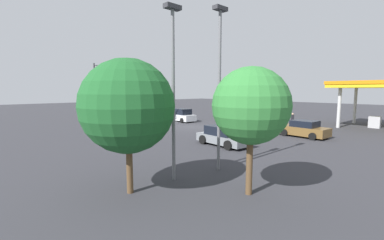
# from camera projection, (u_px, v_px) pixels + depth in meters

# --- Properties ---
(ground_plane) EXTENTS (137.65, 137.65, 0.00)m
(ground_plane) POSITION_uv_depth(u_px,v_px,m) (192.00, 127.00, 29.45)
(ground_plane) COLOR #333338
(crosswalk_markings) EXTENTS (11.42, 4.40, 0.01)m
(crosswalk_markings) POSITION_uv_depth(u_px,v_px,m) (155.00, 121.00, 34.94)
(crosswalk_markings) COLOR silver
(crosswalk_markings) RESTS_ON ground_plane
(traffic_signal_mast) EXTENTS (4.72, 4.72, 7.27)m
(traffic_signal_mast) POSITION_uv_depth(u_px,v_px,m) (113.00, 80.00, 29.27)
(traffic_signal_mast) COLOR #47474C
(traffic_signal_mast) RESTS_ON ground_plane
(car_0) EXTENTS (2.17, 4.41, 1.49)m
(car_0) POSITION_uv_depth(u_px,v_px,m) (223.00, 136.00, 19.67)
(car_0) COLOR gray
(car_0) RESTS_ON ground_plane
(car_1) EXTENTS (2.40, 4.41, 1.57)m
(car_1) POSITION_uv_depth(u_px,v_px,m) (98.00, 112.00, 40.56)
(car_1) COLOR brown
(car_1) RESTS_ON ground_plane
(car_2) EXTENTS (2.20, 4.71, 1.72)m
(car_2) POSITION_uv_depth(u_px,v_px,m) (181.00, 116.00, 34.60)
(car_2) COLOR silver
(car_2) RESTS_ON ground_plane
(car_3) EXTENTS (2.31, 4.28, 1.50)m
(car_3) POSITION_uv_depth(u_px,v_px,m) (304.00, 129.00, 23.25)
(car_3) COLOR brown
(car_3) RESTS_ON ground_plane
(gas_station_canopy) EXTENTS (8.20, 8.20, 5.19)m
(gas_station_canopy) POSITION_uv_depth(u_px,v_px,m) (378.00, 86.00, 28.17)
(gas_station_canopy) COLOR yellow
(gas_station_canopy) RESTS_ON ground_plane
(pedestrian) EXTENTS (0.41, 0.41, 1.70)m
(pedestrian) POSITION_uv_depth(u_px,v_px,m) (292.00, 120.00, 28.43)
(pedestrian) COLOR brown
(pedestrian) RESTS_ON ground_plane
(street_light_pole_a) EXTENTS (0.80, 0.36, 8.38)m
(street_light_pole_a) POSITION_uv_depth(u_px,v_px,m) (219.00, 75.00, 13.17)
(street_light_pole_a) COLOR slate
(street_light_pole_a) RESTS_ON ground_plane
(street_light_pole_b) EXTENTS (0.80, 0.36, 7.98)m
(street_light_pole_b) POSITION_uv_depth(u_px,v_px,m) (173.00, 78.00, 11.66)
(street_light_pole_b) COLOR slate
(street_light_pole_b) RESTS_ON ground_plane
(tree_corner_a) EXTENTS (3.08, 3.08, 5.16)m
(tree_corner_a) POSITION_uv_depth(u_px,v_px,m) (251.00, 106.00, 10.08)
(tree_corner_a) COLOR brown
(tree_corner_a) RESTS_ON ground_plane
(tree_corner_b) EXTENTS (3.79, 3.79, 5.50)m
(tree_corner_b) POSITION_uv_depth(u_px,v_px,m) (128.00, 106.00, 10.22)
(tree_corner_b) COLOR brown
(tree_corner_b) RESTS_ON ground_plane
(fire_hydrant) EXTENTS (0.22, 0.22, 0.86)m
(fire_hydrant) POSITION_uv_depth(u_px,v_px,m) (191.00, 114.00, 39.95)
(fire_hydrant) COLOR red
(fire_hydrant) RESTS_ON ground_plane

